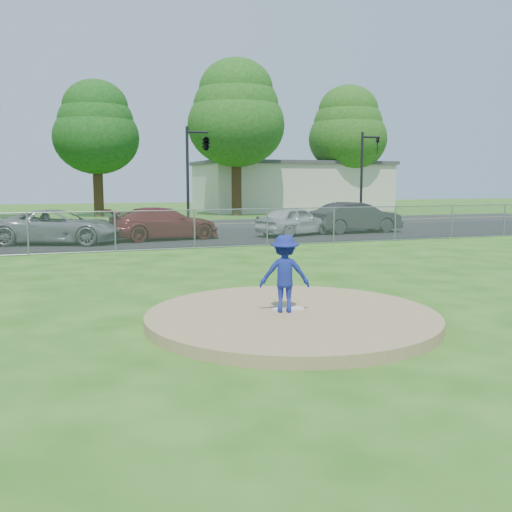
% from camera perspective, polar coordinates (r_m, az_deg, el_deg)
% --- Properties ---
extents(ground, '(120.00, 120.00, 0.00)m').
position_cam_1_polar(ground, '(20.09, -7.60, -0.01)').
color(ground, '#235713').
rests_on(ground, ground).
extents(pitchers_mound, '(5.40, 5.40, 0.20)m').
position_cam_1_polar(pitchers_mound, '(10.63, 3.60, -6.15)').
color(pitchers_mound, '#947A51').
rests_on(pitchers_mound, ground).
extents(pitching_rubber, '(0.60, 0.15, 0.04)m').
position_cam_1_polar(pitching_rubber, '(10.78, 3.19, -5.30)').
color(pitching_rubber, white).
rests_on(pitching_rubber, pitchers_mound).
extents(chain_link_fence, '(40.00, 0.06, 1.50)m').
position_cam_1_polar(chain_link_fence, '(21.96, -8.71, 2.58)').
color(chain_link_fence, gray).
rests_on(chain_link_fence, ground).
extents(parking_lot, '(50.00, 8.00, 0.01)m').
position_cam_1_polar(parking_lot, '(26.45, -10.50, 1.74)').
color(parking_lot, black).
rests_on(parking_lot, ground).
extents(street, '(60.00, 7.00, 0.01)m').
position_cam_1_polar(street, '(33.85, -12.49, 2.93)').
color(street, '#232326').
rests_on(street, ground).
extents(commercial_building, '(16.40, 9.40, 4.30)m').
position_cam_1_polar(commercial_building, '(51.56, 3.51, 7.01)').
color(commercial_building, beige).
rests_on(commercial_building, ground).
extents(tree_center, '(6.16, 6.16, 9.84)m').
position_cam_1_polar(tree_center, '(43.78, -15.70, 12.30)').
color(tree_center, '#352213').
rests_on(tree_center, ground).
extents(tree_right, '(7.28, 7.28, 11.63)m').
position_cam_1_polar(tree_right, '(43.80, -1.99, 14.13)').
color(tree_right, '#332012').
rests_on(tree_right, ground).
extents(tree_far_right, '(6.72, 6.72, 10.74)m').
position_cam_1_polar(tree_far_right, '(50.78, 9.17, 12.45)').
color(tree_far_right, '#3D2716').
rests_on(tree_far_right, ground).
extents(traffic_signal_center, '(1.42, 2.48, 5.60)m').
position_cam_1_polar(traffic_signal_center, '(32.57, -5.21, 11.01)').
color(traffic_signal_center, black).
rests_on(traffic_signal_center, ground).
extents(traffic_signal_right, '(1.28, 0.20, 5.60)m').
position_cam_1_polar(traffic_signal_right, '(36.43, 10.85, 8.57)').
color(traffic_signal_right, black).
rests_on(traffic_signal_right, ground).
extents(pitcher, '(1.04, 0.80, 1.43)m').
position_cam_1_polar(pitcher, '(10.51, 2.88, -1.77)').
color(pitcher, navy).
rests_on(pitcher, pitchers_mound).
extents(parked_car_gray, '(5.57, 3.85, 1.41)m').
position_cam_1_polar(parked_car_gray, '(25.12, -19.12, 2.78)').
color(parked_car_gray, slate).
rests_on(parked_car_gray, parking_lot).
extents(parked_car_darkred, '(5.16, 2.64, 1.43)m').
position_cam_1_polar(parked_car_darkred, '(25.82, -9.17, 3.24)').
color(parked_car_darkred, maroon).
rests_on(parked_car_darkred, parking_lot).
extents(parked_car_pearl, '(4.40, 3.07, 1.39)m').
position_cam_1_polar(parked_car_pearl, '(27.46, 3.88, 3.53)').
color(parked_car_pearl, '#B8BBBD').
rests_on(parked_car_pearl, parking_lot).
extents(parked_car_charcoal, '(4.73, 1.86, 1.53)m').
position_cam_1_polar(parked_car_charcoal, '(29.40, 9.98, 3.83)').
color(parked_car_charcoal, '#29292C').
rests_on(parked_car_charcoal, parking_lot).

